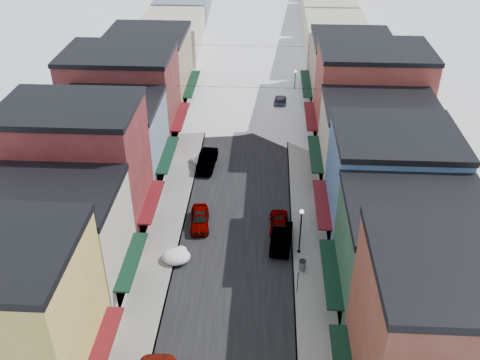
# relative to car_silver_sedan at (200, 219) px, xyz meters

# --- Properties ---
(road) EXTENTS (10.00, 160.00, 0.01)m
(road) POSITION_rel_car_silver_sedan_xyz_m (3.50, 38.54, -0.73)
(road) COLOR black
(road) RESTS_ON ground
(sidewalk_left) EXTENTS (3.20, 160.00, 0.15)m
(sidewalk_left) POSITION_rel_car_silver_sedan_xyz_m (-3.10, 38.54, -0.66)
(sidewalk_left) COLOR gray
(sidewalk_left) RESTS_ON ground
(sidewalk_right) EXTENTS (3.20, 160.00, 0.15)m
(sidewalk_right) POSITION_rel_car_silver_sedan_xyz_m (10.10, 38.54, -0.66)
(sidewalk_right) COLOR gray
(sidewalk_right) RESTS_ON ground
(curb_left) EXTENTS (0.10, 160.00, 0.15)m
(curb_left) POSITION_rel_car_silver_sedan_xyz_m (-1.55, 38.54, -0.66)
(curb_left) COLOR slate
(curb_left) RESTS_ON ground
(curb_right) EXTENTS (0.10, 160.00, 0.15)m
(curb_right) POSITION_rel_car_silver_sedan_xyz_m (8.55, 38.54, -0.66)
(curb_right) COLOR slate
(curb_right) RESTS_ON ground
(bldg_l_yellow) EXTENTS (11.30, 8.70, 11.50)m
(bldg_l_yellow) POSITION_rel_car_silver_sedan_xyz_m (-9.69, -17.46, 5.03)
(bldg_l_yellow) COLOR #DDBE51
(bldg_l_yellow) RESTS_ON ground
(bldg_l_cream) EXTENTS (11.30, 8.20, 9.50)m
(bldg_l_cream) POSITION_rel_car_silver_sedan_xyz_m (-9.69, -8.96, 4.03)
(bldg_l_cream) COLOR beige
(bldg_l_cream) RESTS_ON ground
(bldg_l_brick_near) EXTENTS (12.30, 8.20, 12.50)m
(bldg_l_brick_near) POSITION_rel_car_silver_sedan_xyz_m (-10.19, -0.96, 5.53)
(bldg_l_brick_near) COLOR maroon
(bldg_l_brick_near) RESTS_ON ground
(bldg_l_grayblue) EXTENTS (11.30, 9.20, 9.00)m
(bldg_l_grayblue) POSITION_rel_car_silver_sedan_xyz_m (-9.69, 7.54, 3.78)
(bldg_l_grayblue) COLOR gray
(bldg_l_grayblue) RESTS_ON ground
(bldg_l_brick_far) EXTENTS (13.30, 9.20, 11.00)m
(bldg_l_brick_far) POSITION_rel_car_silver_sedan_xyz_m (-10.69, 16.54, 4.78)
(bldg_l_brick_far) COLOR maroon
(bldg_l_brick_far) RESTS_ON ground
(bldg_l_tan) EXTENTS (11.30, 11.20, 10.00)m
(bldg_l_tan) POSITION_rel_car_silver_sedan_xyz_m (-9.69, 26.54, 4.28)
(bldg_l_tan) COLOR #968062
(bldg_l_tan) RESTS_ON ground
(bldg_r_brick_near) EXTENTS (12.30, 9.20, 12.50)m
(bldg_r_brick_near) POSITION_rel_car_silver_sedan_xyz_m (17.19, -18.46, 5.53)
(bldg_r_brick_near) COLOR brown
(bldg_r_brick_near) RESTS_ON ground
(bldg_r_green) EXTENTS (11.30, 9.20, 9.50)m
(bldg_r_green) POSITION_rel_car_silver_sedan_xyz_m (16.69, -9.46, 4.03)
(bldg_r_green) COLOR #224833
(bldg_r_green) RESTS_ON ground
(bldg_r_blue) EXTENTS (11.30, 9.20, 10.50)m
(bldg_r_blue) POSITION_rel_car_silver_sedan_xyz_m (16.69, -0.46, 4.53)
(bldg_r_blue) COLOR #3C5E88
(bldg_r_blue) RESTS_ON ground
(bldg_r_cream) EXTENTS (12.30, 9.20, 9.00)m
(bldg_r_cream) POSITION_rel_car_silver_sedan_xyz_m (17.19, 8.54, 3.78)
(bldg_r_cream) COLOR #C4B39E
(bldg_r_cream) RESTS_ON ground
(bldg_r_brick_far) EXTENTS (13.30, 9.20, 11.50)m
(bldg_r_brick_far) POSITION_rel_car_silver_sedan_xyz_m (17.69, 17.54, 5.03)
(bldg_r_brick_far) COLOR maroon
(bldg_r_brick_far) RESTS_ON ground
(bldg_r_tan) EXTENTS (11.30, 11.20, 9.50)m
(bldg_r_tan) POSITION_rel_car_silver_sedan_xyz_m (16.69, 27.54, 4.03)
(bldg_r_tan) COLOR #957762
(bldg_r_tan) RESTS_ON ground
(distant_blocks) EXTENTS (34.00, 55.00, 8.00)m
(distant_blocks) POSITION_rel_car_silver_sedan_xyz_m (3.50, 61.54, 3.27)
(distant_blocks) COLOR gray
(distant_blocks) RESTS_ON ground
(overhead_cables) EXTENTS (16.40, 15.04, 0.04)m
(overhead_cables) POSITION_rel_car_silver_sedan_xyz_m (3.50, 26.04, 5.47)
(overhead_cables) COLOR black
(overhead_cables) RESTS_ON ground
(car_silver_sedan) EXTENTS (2.15, 4.44, 1.46)m
(car_silver_sedan) POSITION_rel_car_silver_sedan_xyz_m (0.00, 0.00, 0.00)
(car_silver_sedan) COLOR gray
(car_silver_sedan) RESTS_ON ground
(car_dark_hatch) EXTENTS (2.04, 5.02, 1.62)m
(car_dark_hatch) POSITION_rel_car_silver_sedan_xyz_m (-0.44, 10.58, 0.08)
(car_dark_hatch) COLOR black
(car_dark_hatch) RESTS_ON ground
(car_silver_wagon) EXTENTS (2.20, 4.83, 1.37)m
(car_silver_wagon) POSITION_rel_car_silver_sedan_xyz_m (0.00, 29.75, -0.05)
(car_silver_wagon) COLOR #ACAEB4
(car_silver_wagon) RESTS_ON ground
(car_green_sedan) EXTENTS (2.17, 5.02, 1.61)m
(car_green_sedan) POSITION_rel_car_silver_sedan_xyz_m (7.58, -2.40, 0.07)
(car_green_sedan) COLOR black
(car_green_sedan) RESTS_ON ground
(car_gray_suv) EXTENTS (1.78, 4.35, 1.48)m
(car_gray_suv) POSITION_rel_car_silver_sedan_xyz_m (7.40, -0.17, 0.01)
(car_gray_suv) COLOR gray
(car_gray_suv) RESTS_ON ground
(car_black_sedan) EXTENTS (2.37, 5.20, 1.48)m
(car_black_sedan) POSITION_rel_car_silver_sedan_xyz_m (7.80, 27.19, 0.01)
(car_black_sedan) COLOR black
(car_black_sedan) RESTS_ON ground
(car_lane_silver) EXTENTS (2.05, 4.76, 1.60)m
(car_lane_silver) POSITION_rel_car_silver_sedan_xyz_m (2.06, 35.17, 0.07)
(car_lane_silver) COLOR gray
(car_lane_silver) RESTS_ON ground
(car_lane_white) EXTENTS (2.81, 6.08, 1.69)m
(car_lane_white) POSITION_rel_car_silver_sedan_xyz_m (4.10, 47.07, 0.11)
(car_lane_white) COLOR silver
(car_lane_white) RESTS_ON ground
(parking_sign) EXTENTS (0.13, 0.28, 2.12)m
(parking_sign) POSITION_rel_car_silver_sedan_xyz_m (8.77, -8.55, 0.66)
(parking_sign) COLOR black
(parking_sign) RESTS_ON sidewalk_right
(trash_can) EXTENTS (0.59, 0.59, 1.01)m
(trash_can) POSITION_rel_car_silver_sedan_xyz_m (9.27, -5.87, -0.07)
(trash_can) COLOR slate
(trash_can) RESTS_ON sidewalk_right
(streetlamp_near) EXTENTS (0.37, 0.37, 4.50)m
(streetlamp_near) POSITION_rel_car_silver_sedan_xyz_m (9.11, -3.54, 2.26)
(streetlamp_near) COLOR black
(streetlamp_near) RESTS_ON sidewalk_right
(streetlamp_far) EXTENTS (0.34, 0.34, 4.15)m
(streetlamp_far) POSITION_rel_car_silver_sedan_xyz_m (9.70, 29.45, 2.04)
(streetlamp_far) COLOR black
(streetlamp_far) RESTS_ON sidewalk_right
(snow_pile_mid) EXTENTS (2.43, 2.69, 1.03)m
(snow_pile_mid) POSITION_rel_car_silver_sedan_xyz_m (-1.38, -5.07, -0.24)
(snow_pile_mid) COLOR white
(snow_pile_mid) RESTS_ON ground
(snow_pile_far) EXTENTS (2.45, 2.71, 1.03)m
(snow_pile_far) POSITION_rel_car_silver_sedan_xyz_m (-1.13, 11.56, -0.24)
(snow_pile_far) COLOR white
(snow_pile_far) RESTS_ON ground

